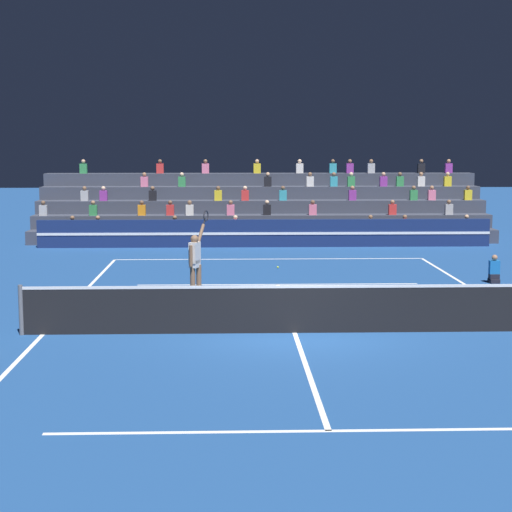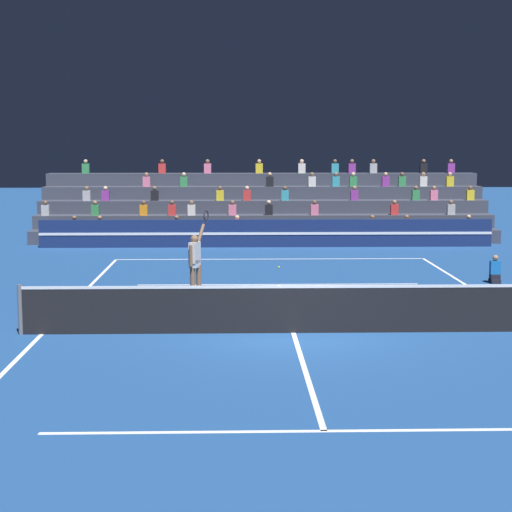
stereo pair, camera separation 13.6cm
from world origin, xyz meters
The scene contains 8 objects.
ground_plane centered at (0.00, 0.00, 0.00)m, with size 120.00×120.00×0.00m, color navy.
court_lines centered at (0.00, 0.00, 0.00)m, with size 11.10×23.90×0.01m.
tennis_net centered at (0.00, 0.00, 0.54)m, with size 12.00×0.10×1.10m.
sponsor_banner_wall centered at (0.00, 15.46, 0.55)m, with size 18.00×0.26×1.10m.
bleacher_stand centered at (0.01, 19.26, 1.02)m, with size 19.36×4.75×3.38m.
ball_kid_courtside centered at (6.44, 6.51, 0.33)m, with size 0.30×0.36×0.84m.
tennis_player centered at (-2.33, 4.27, 0.98)m, with size 0.62×1.17×2.37m.
tennis_ball centered at (0.18, 9.67, 0.03)m, with size 0.07×0.07×0.07m, color #C6DB33.
Camera 1 is at (-1.43, -18.34, 4.17)m, focal length 60.00 mm.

